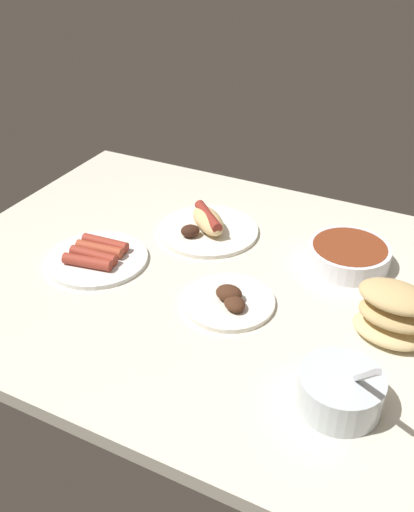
{
  "coord_description": "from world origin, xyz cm",
  "views": [
    {
      "loc": [
        41.9,
        -87.21,
        68.68
      ],
      "look_at": [
        -2.75,
        1.74,
        3.0
      ],
      "focal_mm": 39.37,
      "sensor_mm": 36.0,
      "label": 1
    }
  ],
  "objects_px": {
    "plate_hotdog_assembled": "(207,226)",
    "bread_stack": "(393,314)",
    "plate_sausages": "(97,256)",
    "bowl_chili": "(349,254)",
    "bowl_coleslaw": "(340,389)",
    "plate_grilled_meat": "(229,300)"
  },
  "relations": [
    {
      "from": "plate_hotdog_assembled",
      "to": "bowl_coleslaw",
      "type": "relative_size",
      "value": 1.53
    },
    {
      "from": "plate_sausages",
      "to": "bowl_coleslaw",
      "type": "height_order",
      "value": "bowl_coleslaw"
    },
    {
      "from": "plate_sausages",
      "to": "bowl_chili",
      "type": "distance_m",
      "value": 0.55
    },
    {
      "from": "plate_sausages",
      "to": "plate_grilled_meat",
      "type": "height_order",
      "value": "plate_grilled_meat"
    },
    {
      "from": "bowl_chili",
      "to": "bowl_coleslaw",
      "type": "height_order",
      "value": "bowl_coleslaw"
    },
    {
      "from": "plate_hotdog_assembled",
      "to": "bread_stack",
      "type": "relative_size",
      "value": 1.65
    },
    {
      "from": "bowl_coleslaw",
      "to": "bowl_chili",
      "type": "bearing_deg",
      "value": 102.78
    },
    {
      "from": "bowl_chili",
      "to": "bread_stack",
      "type": "bearing_deg",
      "value": -57.44
    },
    {
      "from": "plate_grilled_meat",
      "to": "plate_hotdog_assembled",
      "type": "xyz_separation_m",
      "value": [
        -0.16,
        0.23,
        0.01
      ]
    },
    {
      "from": "plate_grilled_meat",
      "to": "bowl_chili",
      "type": "xyz_separation_m",
      "value": [
        0.17,
        0.24,
        0.02
      ]
    },
    {
      "from": "plate_grilled_meat",
      "to": "bowl_coleslaw",
      "type": "relative_size",
      "value": 1.18
    },
    {
      "from": "bowl_coleslaw",
      "to": "plate_grilled_meat",
      "type": "bearing_deg",
      "value": 149.24
    },
    {
      "from": "bowl_chili",
      "to": "bowl_coleslaw",
      "type": "xyz_separation_m",
      "value": [
        0.09,
        -0.4,
        0.01
      ]
    },
    {
      "from": "plate_grilled_meat",
      "to": "plate_hotdog_assembled",
      "type": "bearing_deg",
      "value": 125.48
    },
    {
      "from": "plate_sausages",
      "to": "bowl_coleslaw",
      "type": "xyz_separation_m",
      "value": [
        0.58,
        -0.17,
        0.02
      ]
    },
    {
      "from": "bowl_coleslaw",
      "to": "bread_stack",
      "type": "distance_m",
      "value": 0.2
    },
    {
      "from": "plate_sausages",
      "to": "plate_grilled_meat",
      "type": "bearing_deg",
      "value": -1.8
    },
    {
      "from": "bread_stack",
      "to": "bowl_coleslaw",
      "type": "bearing_deg",
      "value": -100.65
    },
    {
      "from": "bowl_chili",
      "to": "bowl_coleslaw",
      "type": "relative_size",
      "value": 1.13
    },
    {
      "from": "bowl_chili",
      "to": "bread_stack",
      "type": "distance_m",
      "value": 0.24
    },
    {
      "from": "plate_hotdog_assembled",
      "to": "bread_stack",
      "type": "height_order",
      "value": "bread_stack"
    },
    {
      "from": "plate_sausages",
      "to": "plate_hotdog_assembled",
      "type": "xyz_separation_m",
      "value": [
        0.16,
        0.22,
        0.01
      ]
    }
  ]
}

